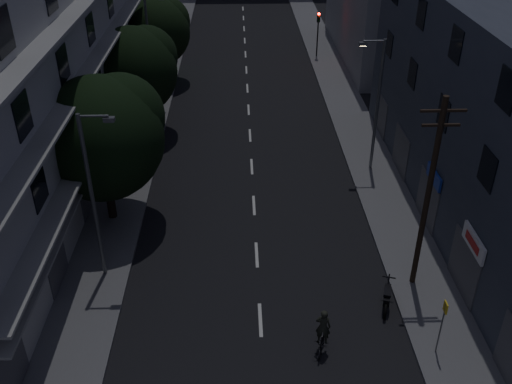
{
  "coord_description": "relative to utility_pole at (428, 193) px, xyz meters",
  "views": [
    {
      "loc": [
        -0.77,
        -11.27,
        17.17
      ],
      "look_at": [
        0.0,
        12.0,
        3.0
      ],
      "focal_mm": 40.0,
      "sensor_mm": 36.0,
      "label": 1
    }
  ],
  "objects": [
    {
      "name": "lane_markings",
      "position": [
        -7.04,
        22.65,
        -4.86
      ],
      "size": [
        0.15,
        60.5,
        0.01
      ],
      "color": "beige",
      "rests_on": "ground"
    },
    {
      "name": "street_lamp_right",
      "position": [
        0.17,
        10.78,
        -0.27
      ],
      "size": [
        1.51,
        0.25,
        8.0
      ],
      "color": "slate",
      "rests_on": "sidewalk_right"
    },
    {
      "name": "traffic_signal_far_right",
      "position": [
        -0.34,
        32.58,
        -1.77
      ],
      "size": [
        0.28,
        0.37,
        4.1
      ],
      "color": "black",
      "rests_on": "sidewalk_right"
    },
    {
      "name": "street_lamp_left_far",
      "position": [
        -14.23,
        22.05,
        -0.27
      ],
      "size": [
        1.51,
        0.25,
        8.0
      ],
      "color": "#5C5F64",
      "rests_on": "sidewalk_left"
    },
    {
      "name": "tree_near",
      "position": [
        -14.58,
        5.9,
        0.16
      ],
      "size": [
        6.31,
        6.31,
        7.79
      ],
      "color": "black",
      "rests_on": "sidewalk_left"
    },
    {
      "name": "building_left",
      "position": [
        -19.01,
        9.4,
        2.13
      ],
      "size": [
        7.0,
        36.0,
        14.0
      ],
      "color": "#A3A29E",
      "rests_on": "ground"
    },
    {
      "name": "street_lamp_left_near",
      "position": [
        -14.03,
        1.09,
        -0.27
      ],
      "size": [
        1.51,
        0.25,
        8.0
      ],
      "color": "#56595D",
      "rests_on": "sidewalk_left"
    },
    {
      "name": "sidewalk_right",
      "position": [
        0.46,
        16.4,
        -4.79
      ],
      "size": [
        3.0,
        90.0,
        0.15
      ],
      "primitive_type": "cube",
      "color": "#565659",
      "rests_on": "ground"
    },
    {
      "name": "bus_stop_sign",
      "position": [
        -0.21,
        -4.22,
        -2.98
      ],
      "size": [
        0.06,
        0.35,
        2.52
      ],
      "color": "#595B60",
      "rests_on": "sidewalk_right"
    },
    {
      "name": "ground",
      "position": [
        -7.04,
        16.4,
        -4.87
      ],
      "size": [
        160.0,
        160.0,
        0.0
      ],
      "primitive_type": "plane",
      "color": "black",
      "rests_on": "ground"
    },
    {
      "name": "utility_pole",
      "position": [
        0.0,
        0.0,
        0.0
      ],
      "size": [
        1.8,
        0.24,
        9.0
      ],
      "color": "black",
      "rests_on": "sidewalk_right"
    },
    {
      "name": "building_right",
      "position": [
        4.96,
        5.39,
        0.63
      ],
      "size": [
        6.19,
        28.0,
        11.0
      ],
      "color": "#2E333E",
      "rests_on": "ground"
    },
    {
      "name": "tree_mid",
      "position": [
        -14.67,
        16.68,
        -0.2
      ],
      "size": [
        5.88,
        5.88,
        7.24
      ],
      "color": "black",
      "rests_on": "sidewalk_left"
    },
    {
      "name": "traffic_signal_far_left",
      "position": [
        -13.48,
        30.17,
        -1.77
      ],
      "size": [
        0.28,
        0.37,
        4.1
      ],
      "color": "black",
      "rests_on": "sidewalk_left"
    },
    {
      "name": "motorcycle",
      "position": [
        -1.56,
        -1.46,
        -4.36
      ],
      "size": [
        0.81,
        1.94,
        1.28
      ],
      "rotation": [
        0.0,
        0.0,
        -0.29
      ],
      "color": "black",
      "rests_on": "ground"
    },
    {
      "name": "tree_far",
      "position": [
        -14.34,
        26.8,
        -0.44
      ],
      "size": [
        5.52,
        5.52,
        6.83
      ],
      "color": "black",
      "rests_on": "sidewalk_left"
    },
    {
      "name": "cyclist",
      "position": [
        -4.67,
        -3.82,
        -4.18
      ],
      "size": [
        0.96,
        1.71,
        2.05
      ],
      "rotation": [
        0.0,
        0.0,
        -0.26
      ],
      "color": "black",
      "rests_on": "ground"
    },
    {
      "name": "sidewalk_left",
      "position": [
        -14.54,
        16.4,
        -4.79
      ],
      "size": [
        3.0,
        90.0,
        0.15
      ],
      "primitive_type": "cube",
      "color": "#565659",
      "rests_on": "ground"
    }
  ]
}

